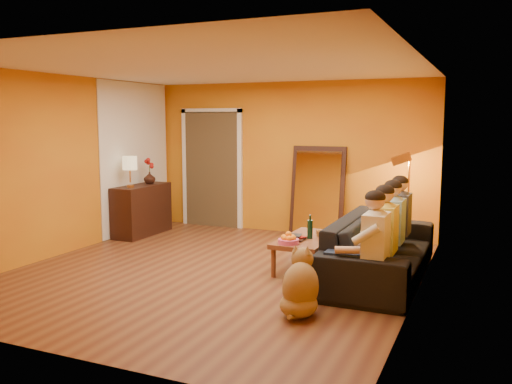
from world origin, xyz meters
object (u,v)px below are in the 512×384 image
at_px(person_far_right, 400,221).
at_px(vase, 150,178).
at_px(sideboard, 142,210).
at_px(person_mid_right, 393,229).
at_px(dog, 301,282).
at_px(table_lamp, 130,172).
at_px(floor_lamp, 408,204).
at_px(person_mid_left, 385,238).
at_px(laptop, 328,233).
at_px(sofa, 381,248).
at_px(coffee_table, 307,253).
at_px(person_far_left, 376,248).
at_px(mirror_frame, 318,191).
at_px(tumbler, 319,233).
at_px(wine_bottle, 310,227).

distance_m(person_far_right, vase, 4.42).
xyz_separation_m(sideboard, person_mid_right, (4.37, -0.87, 0.18)).
bearing_deg(dog, person_mid_right, 47.58).
height_order(table_lamp, floor_lamp, floor_lamp).
xyz_separation_m(person_mid_left, laptop, (-0.91, 0.84, -0.18)).
xyz_separation_m(sofa, floor_lamp, (0.10, 1.55, 0.34)).
bearing_deg(person_far_right, person_mid_right, -90.00).
bearing_deg(floor_lamp, sofa, -101.09).
bearing_deg(coffee_table, person_mid_left, -22.62).
xyz_separation_m(dog, person_far_left, (0.61, 0.63, 0.26)).
distance_m(person_mid_left, laptop, 1.25).
bearing_deg(person_far_right, mirror_frame, 138.49).
distance_m(table_lamp, dog, 4.47).
bearing_deg(person_mid_right, sofa, -142.43).
xyz_separation_m(dog, tumbler, (-0.36, 1.79, 0.12)).
xyz_separation_m(floor_lamp, wine_bottle, (-1.01, -1.57, -0.14)).
distance_m(coffee_table, laptop, 0.45).
relative_size(sideboard, coffee_table, 0.97).
height_order(person_mid_left, person_far_right, same).
height_order(table_lamp, coffee_table, table_lamp).
xyz_separation_m(sideboard, person_far_left, (4.37, -1.97, 0.18)).
distance_m(person_far_left, tumbler, 1.52).
bearing_deg(person_far_left, coffee_table, 136.53).
bearing_deg(sofa, laptop, 63.72).
xyz_separation_m(sofa, dog, (-0.48, -1.63, -0.03)).
height_order(dog, person_far_left, person_far_left).
relative_size(dog, wine_bottle, 2.23).
bearing_deg(floor_lamp, sideboard, -179.73).
bearing_deg(dog, floor_lamp, 56.71).
xyz_separation_m(person_far_left, tumbler, (-0.97, 1.16, -0.15)).
relative_size(person_mid_left, laptop, 3.99).
relative_size(table_lamp, wine_bottle, 1.65).
bearing_deg(laptop, tumbler, -125.64).
height_order(sideboard, person_far_left, person_far_left).
height_order(mirror_frame, vase, mirror_frame).
distance_m(coffee_table, person_far_right, 1.32).
bearing_deg(mirror_frame, floor_lamp, -17.72).
distance_m(person_far_left, person_mid_left, 0.55).
distance_m(person_far_right, laptop, 0.97).
xyz_separation_m(table_lamp, person_far_right, (4.37, -0.02, -0.49)).
distance_m(sideboard, person_mid_left, 4.60).
bearing_deg(laptop, wine_bottle, -129.03).
bearing_deg(table_lamp, coffee_table, -10.91).
xyz_separation_m(person_mid_left, tumbler, (-0.97, 0.61, -0.15)).
xyz_separation_m(person_mid_left, wine_bottle, (-1.04, 0.44, -0.03)).
xyz_separation_m(person_far_right, laptop, (-0.91, -0.26, -0.18)).
relative_size(person_far_left, laptop, 3.99).
bearing_deg(coffee_table, person_far_left, -42.09).
relative_size(floor_lamp, dog, 2.08).
height_order(table_lamp, laptop, table_lamp).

